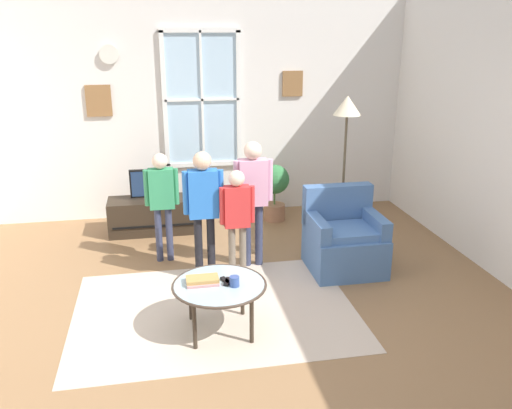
{
  "coord_description": "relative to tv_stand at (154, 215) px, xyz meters",
  "views": [
    {
      "loc": [
        -0.56,
        -4.08,
        2.49
      ],
      "look_at": [
        0.29,
        0.43,
        0.96
      ],
      "focal_mm": 37.17,
      "sensor_mm": 36.0,
      "label": 1
    }
  ],
  "objects": [
    {
      "name": "television",
      "position": [
        0.0,
        -0.0,
        0.42
      ],
      "size": [
        0.55,
        0.08,
        0.39
      ],
      "color": "#4C4C4C",
      "rests_on": "tv_stand"
    },
    {
      "name": "person_pink_shirt",
      "position": [
        1.06,
        -1.23,
        0.65
      ],
      "size": [
        0.42,
        0.19,
        1.39
      ],
      "color": "#333851",
      "rests_on": "ground_plane"
    },
    {
      "name": "remote_near_books",
      "position": [
        0.6,
        -2.47,
        0.24
      ],
      "size": [
        0.09,
        0.15,
        0.02
      ],
      "primitive_type": "cube",
      "rotation": [
        0.0,
        0.0,
        0.36
      ],
      "color": "black",
      "rests_on": "coffee_table"
    },
    {
      "name": "tv_stand",
      "position": [
        0.0,
        0.0,
        0.0
      ],
      "size": [
        1.13,
        0.45,
        0.44
      ],
      "color": "#2D2319",
      "rests_on": "ground_plane"
    },
    {
      "name": "back_wall",
      "position": [
        0.66,
        0.7,
        1.28
      ],
      "size": [
        5.7,
        0.17,
        2.99
      ],
      "color": "silver",
      "rests_on": "ground_plane"
    },
    {
      "name": "armchair",
      "position": [
        2.01,
        -1.49,
        0.1
      ],
      "size": [
        0.76,
        0.74,
        0.87
      ],
      "color": "#476B9E",
      "rests_on": "ground_plane"
    },
    {
      "name": "person_blue_shirt",
      "position": [
        0.51,
        -1.47,
        0.63
      ],
      "size": [
        0.41,
        0.19,
        1.36
      ],
      "color": "black",
      "rests_on": "ground_plane"
    },
    {
      "name": "coffee_table",
      "position": [
        0.54,
        -2.5,
        0.2
      ],
      "size": [
        0.81,
        0.81,
        0.45
      ],
      "color": "#99B2B7",
      "rests_on": "ground_plane"
    },
    {
      "name": "person_green_shirt",
      "position": [
        0.11,
        -0.92,
        0.55
      ],
      "size": [
        0.37,
        0.17,
        1.23
      ],
      "color": "#333851",
      "rests_on": "ground_plane"
    },
    {
      "name": "person_red_shirt",
      "position": [
        0.84,
        -1.56,
        0.51
      ],
      "size": [
        0.35,
        0.16,
        1.17
      ],
      "color": "#726656",
      "rests_on": "ground_plane"
    },
    {
      "name": "book_stack",
      "position": [
        0.4,
        -2.45,
        0.25
      ],
      "size": [
        0.27,
        0.19,
        0.05
      ],
      "color": "tan",
      "rests_on": "coffee_table"
    },
    {
      "name": "ground_plane",
      "position": [
        0.66,
        -2.42,
        -0.23
      ],
      "size": [
        6.3,
        6.73,
        0.02
      ],
      "primitive_type": "cube",
      "color": "olive"
    },
    {
      "name": "area_rug",
      "position": [
        0.53,
        -2.15,
        -0.22
      ],
      "size": [
        2.58,
        1.88,
        0.01
      ],
      "primitive_type": "cube",
      "color": "#C6B29E",
      "rests_on": "ground_plane"
    },
    {
      "name": "floor_lamp",
      "position": [
        2.24,
        -0.74,
        1.26
      ],
      "size": [
        0.32,
        0.32,
        1.77
      ],
      "color": "black",
      "rests_on": "ground_plane"
    },
    {
      "name": "potted_plant_by_window",
      "position": [
        1.61,
        0.15,
        0.24
      ],
      "size": [
        0.39,
        0.39,
        0.77
      ],
      "color": "#9E6B4C",
      "rests_on": "ground_plane"
    },
    {
      "name": "remote_near_cup",
      "position": [
        0.61,
        -2.49,
        0.24
      ],
      "size": [
        0.08,
        0.15,
        0.02
      ],
      "primitive_type": "cube",
      "rotation": [
        0.0,
        0.0,
        -0.33
      ],
      "color": "black",
      "rests_on": "coffee_table"
    },
    {
      "name": "cup",
      "position": [
        0.66,
        -2.56,
        0.27
      ],
      "size": [
        0.08,
        0.08,
        0.09
      ],
      "primitive_type": "cylinder",
      "color": "#334C8C",
      "rests_on": "coffee_table"
    }
  ]
}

